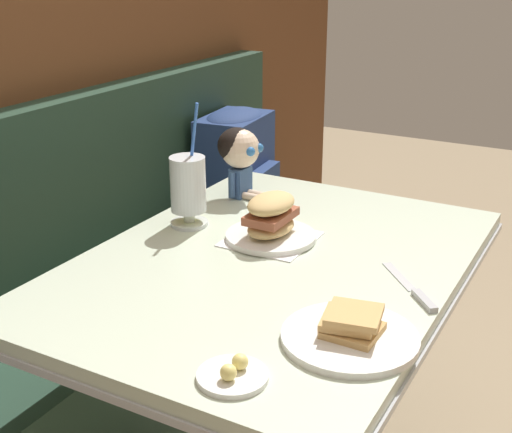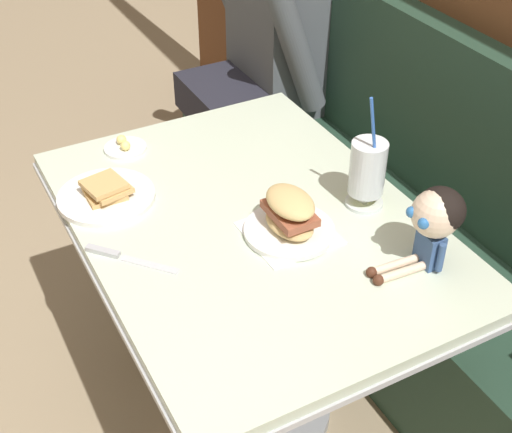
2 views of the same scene
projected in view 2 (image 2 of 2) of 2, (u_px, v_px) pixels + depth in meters
ground_plane at (199, 433)px, 2.16m from camera, size 8.00×8.00×0.00m
booth_bench at (428, 267)px, 2.27m from camera, size 2.60×0.48×1.00m
diner_table at (251, 278)px, 1.90m from camera, size 1.11×0.81×0.74m
toast_plate at (106, 194)px, 1.84m from camera, size 0.25×0.25×0.06m
milkshake_glass at (367, 171)px, 1.77m from camera, size 0.10×0.10×0.32m
sandwich_plate at (290, 218)px, 1.71m from camera, size 0.22×0.22×0.12m
butter_saucer at (125, 147)px, 2.04m from camera, size 0.12×0.12×0.04m
butter_knife at (116, 255)px, 1.67m from camera, size 0.19×0.17×0.01m
seated_doll at (435, 218)px, 1.57m from camera, size 0.12×0.22×0.20m
diner_patron at (267, 34)px, 2.68m from camera, size 0.55×0.48×0.81m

